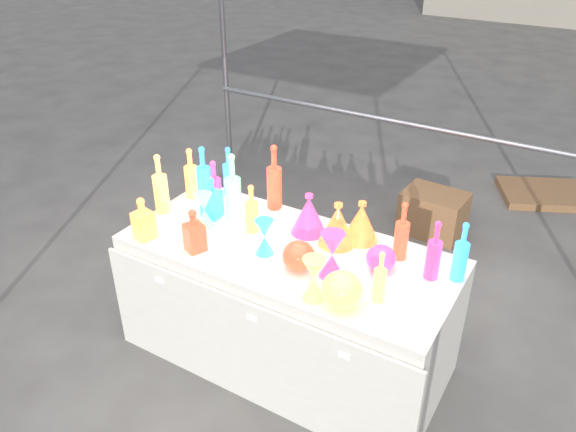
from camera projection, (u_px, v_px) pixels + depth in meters
The scene contains 29 objects.
ground at pixel (288, 353), 3.37m from camera, with size 80.00×80.00×0.00m, color slate.
display_table at pixel (287, 305), 3.18m from camera, with size 1.84×0.83×0.75m.
cardboard_box_closed at pixel (433, 213), 4.50m from camera, with size 0.48×0.35×0.35m, color #8C623F.
cardboard_box_flat at pixel (546, 194), 5.09m from camera, with size 0.79×0.56×0.07m, color #8C623F.
bottle_0 at pixel (191, 173), 3.44m from camera, with size 0.08×0.08×0.32m, color #D61448, non-canonical shape.
bottle_1 at pixel (229, 171), 3.47m from camera, with size 0.08×0.08×0.32m, color green, non-canonical shape.
bottle_2 at pixel (274, 177), 3.30m from camera, with size 0.09×0.09×0.41m, color orange, non-canonical shape.
bottle_3 at pixel (214, 185), 3.31m from camera, with size 0.08×0.08×0.31m, color #1E4AAF, non-canonical shape.
bottle_4 at pixel (160, 184), 3.27m from camera, with size 0.09×0.09×0.37m, color #168B68, non-canonical shape.
bottle_5 at pixel (233, 188), 3.16m from camera, with size 0.09×0.09×0.42m, color #AB2281, non-canonical shape.
bottle_6 at pixel (252, 209), 3.09m from camera, with size 0.07×0.07×0.29m, color #D61448, non-canonical shape.
bottle_7 at pixel (203, 175), 3.37m from camera, with size 0.09×0.09×0.37m, color green, non-canonical shape.
decanter_0 at pixel (143, 218), 3.03m from camera, with size 0.10×0.10×0.25m, color #D61448, non-canonical shape.
decanter_1 at pixel (194, 230), 2.93m from camera, with size 0.09×0.09×0.24m, color orange, non-canonical shape.
decanter_2 at pixel (211, 197), 3.24m from camera, with size 0.10×0.10×0.25m, color green, non-canonical shape.
hourglass_1 at pixel (332, 255), 2.73m from camera, with size 0.12×0.12×0.24m, color #1E4AAF, non-canonical shape.
hourglass_2 at pixel (314, 279), 2.58m from camera, with size 0.11×0.11×0.22m, color #168B68, non-canonical shape.
hourglass_3 at pixel (204, 210), 3.16m from camera, with size 0.10×0.10×0.21m, color #AB2281, non-canonical shape.
hourglass_5 at pixel (264, 237), 2.91m from camera, with size 0.10×0.10×0.20m, color green, non-canonical shape.
globe_1 at pixel (342, 291), 2.55m from camera, with size 0.19×0.19×0.15m, color #168B68, non-canonical shape.
globe_2 at pixel (299, 257), 2.81m from camera, with size 0.17×0.17×0.13m, color orange, non-canonical shape.
globe_3 at pixel (381, 260), 2.80m from camera, with size 0.15×0.15×0.12m, color #1E4AAF, non-canonical shape.
lampshade_0 at pixel (337, 224), 2.99m from camera, with size 0.21×0.21×0.24m, color gold, non-canonical shape.
lampshade_1 at pixel (361, 221), 3.02m from camera, with size 0.20×0.20×0.23m, color gold, non-canonical shape.
lampshade_2 at pixel (309, 213), 3.09m from camera, with size 0.20×0.20×0.24m, color #1E4AAF, non-canonical shape.
bottle_8 at pixel (461, 252), 2.68m from camera, with size 0.07×0.07×0.32m, color green, non-canonical shape.
bottle_9 at pixel (402, 231), 2.85m from camera, with size 0.07×0.07×0.33m, color orange, non-canonical shape.
bottle_10 at pixel (434, 250), 2.70m from camera, with size 0.07×0.07×0.32m, color #1E4AAF, non-canonical shape.
bottle_11 at pixel (380, 277), 2.55m from camera, with size 0.06×0.06×0.27m, color #168B68, non-canonical shape.
Camera 1 is at (1.30, -2.16, 2.39)m, focal length 35.00 mm.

